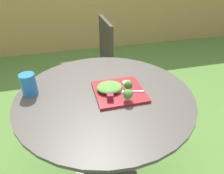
{
  "coord_description": "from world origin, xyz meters",
  "views": [
    {
      "loc": [
        -0.2,
        -0.92,
        1.37
      ],
      "look_at": [
        0.04,
        -0.0,
        0.77
      ],
      "focal_mm": 33.32,
      "sensor_mm": 36.0,
      "label": 1
    }
  ],
  "objects_px": {
    "salad_plate": "(119,92)",
    "fork": "(127,91)",
    "patio_chair": "(95,61)",
    "drinking_glass": "(29,85)"
  },
  "relations": [
    {
      "from": "drinking_glass",
      "to": "fork",
      "type": "xyz_separation_m",
      "value": [
        0.5,
        -0.13,
        -0.04
      ]
    },
    {
      "from": "salad_plate",
      "to": "drinking_glass",
      "type": "height_order",
      "value": "drinking_glass"
    },
    {
      "from": "salad_plate",
      "to": "fork",
      "type": "height_order",
      "value": "fork"
    },
    {
      "from": "patio_chair",
      "to": "drinking_glass",
      "type": "xyz_separation_m",
      "value": [
        -0.48,
        -0.75,
        0.26
      ]
    },
    {
      "from": "salad_plate",
      "to": "drinking_glass",
      "type": "xyz_separation_m",
      "value": [
        -0.47,
        0.11,
        0.05
      ]
    },
    {
      "from": "salad_plate",
      "to": "fork",
      "type": "xyz_separation_m",
      "value": [
        0.04,
        -0.02,
        0.01
      ]
    },
    {
      "from": "patio_chair",
      "to": "drinking_glass",
      "type": "distance_m",
      "value": 0.93
    },
    {
      "from": "drinking_glass",
      "to": "fork",
      "type": "bearing_deg",
      "value": -14.7
    },
    {
      "from": "patio_chair",
      "to": "fork",
      "type": "relative_size",
      "value": 5.85
    },
    {
      "from": "drinking_glass",
      "to": "salad_plate",
      "type": "bearing_deg",
      "value": -13.19
    }
  ]
}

